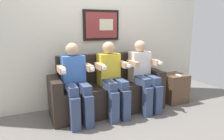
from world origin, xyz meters
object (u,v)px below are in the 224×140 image
(spare_remote_on_table, at_px, (179,75))
(couch, at_px, (108,92))
(person_in_middle, at_px, (112,76))
(person_on_left, at_px, (76,80))
(person_on_right, at_px, (143,73))
(side_table_right, at_px, (174,88))

(spare_remote_on_table, bearing_deg, couch, 169.66)
(couch, distance_m, person_in_middle, 0.34)
(person_on_left, height_order, person_in_middle, same)
(couch, relative_size, spare_remote_on_table, 13.73)
(couch, xyz_separation_m, spare_remote_on_table, (1.23, -0.23, 0.20))
(couch, bearing_deg, person_on_left, -163.16)
(person_on_right, bearing_deg, person_in_middle, -179.95)
(person_on_left, bearing_deg, spare_remote_on_table, -1.86)
(spare_remote_on_table, bearing_deg, person_on_left, 178.14)
(side_table_right, bearing_deg, person_in_middle, -177.17)
(person_in_middle, height_order, spare_remote_on_table, person_in_middle)
(couch, height_order, person_in_middle, person_in_middle)
(person_on_left, relative_size, person_on_right, 1.00)
(person_on_right, relative_size, spare_remote_on_table, 8.54)
(side_table_right, xyz_separation_m, spare_remote_on_table, (-0.01, -0.12, 0.26))
(person_on_right, distance_m, side_table_right, 0.78)
(person_in_middle, distance_m, side_table_right, 1.29)
(person_in_middle, distance_m, spare_remote_on_table, 1.24)
(couch, height_order, person_on_right, person_on_right)
(person_in_middle, bearing_deg, person_on_left, 180.00)
(person_on_left, height_order, person_on_right, same)
(couch, height_order, side_table_right, couch)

